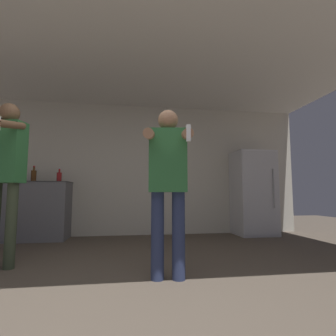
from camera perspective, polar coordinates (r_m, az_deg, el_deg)
name	(u,v)px	position (r m, az deg, el deg)	size (l,w,h in m)	color
ground_plane	(124,307)	(2.07, -9.48, -27.76)	(14.00, 14.00, 0.00)	#4C4238
wall_back	(127,169)	(5.20, -8.85, -0.20)	(7.00, 0.06, 2.55)	beige
ceiling_slab	(129,65)	(3.96, -8.54, 21.29)	(7.00, 3.75, 0.05)	silver
refrigerator	(253,193)	(5.40, 18.08, -5.17)	(0.73, 0.68, 1.61)	silver
counter	(24,211)	(5.17, -28.88, -8.14)	(1.49, 0.60, 1.00)	slate
bottle_dark_rum	(59,177)	(5.00, -22.61, -1.73)	(0.08, 0.08, 0.25)	maroon
bottle_brown_liquor	(1,175)	(5.30, -32.57, -1.25)	(0.06, 0.06, 0.31)	#194723
bottle_clear_vodka	(34,175)	(5.12, -27.21, -1.44)	(0.09, 0.09, 0.28)	#563314
person_woman_foreground	(168,177)	(2.48, 0.01, -1.87)	(0.48, 0.50, 1.59)	navy
person_man_side	(6,165)	(3.35, -31.86, 0.55)	(0.50, 0.56, 1.79)	#38422D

